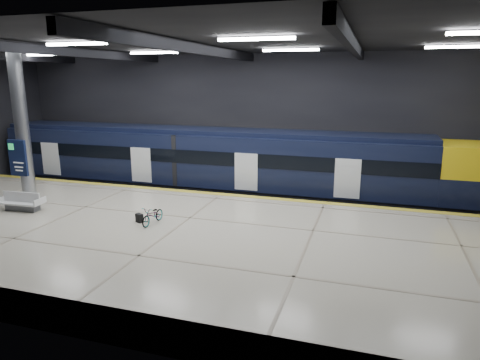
% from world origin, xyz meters
% --- Properties ---
extents(ground, '(30.00, 30.00, 0.00)m').
position_xyz_m(ground, '(0.00, 0.00, 0.00)').
color(ground, black).
rests_on(ground, ground).
extents(room_shell, '(30.10, 16.10, 8.05)m').
position_xyz_m(room_shell, '(-0.00, 0.00, 5.72)').
color(room_shell, black).
rests_on(room_shell, ground).
extents(platform, '(30.00, 11.00, 1.10)m').
position_xyz_m(platform, '(0.00, -2.50, 0.55)').
color(platform, beige).
rests_on(platform, ground).
extents(safety_strip, '(30.00, 0.40, 0.01)m').
position_xyz_m(safety_strip, '(0.00, 2.75, 1.11)').
color(safety_strip, gold).
rests_on(safety_strip, platform).
extents(rails, '(30.00, 1.52, 0.16)m').
position_xyz_m(rails, '(0.00, 5.50, 0.08)').
color(rails, gray).
rests_on(rails, ground).
extents(train, '(29.40, 2.84, 3.79)m').
position_xyz_m(train, '(-0.34, 5.50, 2.06)').
color(train, black).
rests_on(train, ground).
extents(bench, '(1.88, 0.89, 0.81)m').
position_xyz_m(bench, '(-7.25, -2.23, 1.38)').
color(bench, '#595B60').
rests_on(bench, platform).
extents(bicycle, '(0.59, 1.40, 0.72)m').
position_xyz_m(bicycle, '(-1.05, -2.13, 1.46)').
color(bicycle, '#99999E').
rests_on(bicycle, platform).
extents(pannier_bag, '(0.35, 0.29, 0.35)m').
position_xyz_m(pannier_bag, '(-1.65, -2.13, 1.28)').
color(pannier_bag, black).
rests_on(pannier_bag, platform).
extents(info_column, '(0.90, 0.78, 6.90)m').
position_xyz_m(info_column, '(-8.00, -1.03, 4.46)').
color(info_column, '#9EA0A5').
rests_on(info_column, platform).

